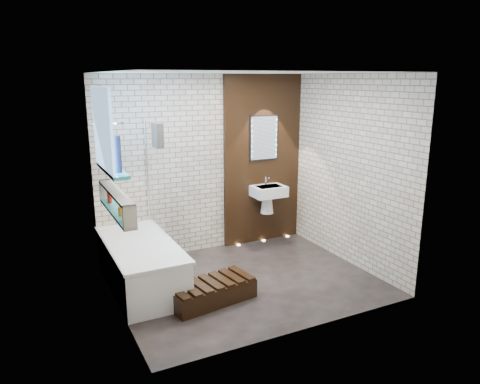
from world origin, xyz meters
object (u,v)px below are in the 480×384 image
bath_screen (155,177)px  washbasin (268,195)px  led_mirror (264,138)px  walnut_step (211,292)px  bathtub (141,265)px

bath_screen → washbasin: 1.89m
washbasin → led_mirror: size_ratio=0.83×
led_mirror → walnut_step: bearing=-135.3°
bathtub → bath_screen: size_ratio=1.24×
walnut_step → bath_screen: bearing=102.8°
bathtub → bath_screen: bath_screen is taller
bath_screen → walnut_step: (0.27, -1.19, -1.17)m
walnut_step → bathtub: bearing=129.8°
bathtub → washbasin: washbasin is taller
led_mirror → washbasin: bearing=-90.0°
walnut_step → washbasin: bearing=41.6°
bath_screen → led_mirror: bearing=10.7°
bathtub → washbasin: 2.32m
led_mirror → walnut_step: led_mirror is taller
bathtub → led_mirror: led_mirror is taller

